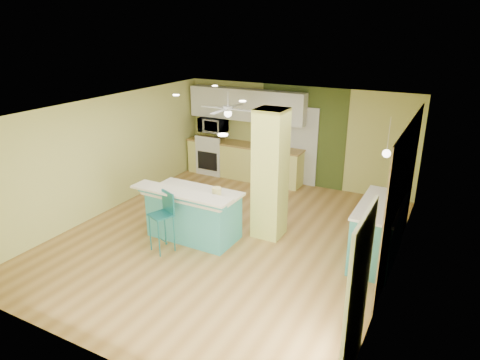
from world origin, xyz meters
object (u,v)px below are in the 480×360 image
object	(u,v)px
peninsula	(193,214)
side_counter	(378,232)
fruit_bowl	(260,145)
canister	(217,192)
bar_stool	(164,212)

from	to	relation	value
peninsula	side_counter	size ratio (longest dim) A/B	1.22
fruit_bowl	canister	world-z (taller)	canister
fruit_bowl	side_counter	bearing A→B (deg)	-36.61
bar_stool	fruit_bowl	world-z (taller)	bar_stool
bar_stool	side_counter	distance (m)	3.77
peninsula	side_counter	bearing A→B (deg)	14.64
peninsula	bar_stool	xyz separation A→B (m)	(-0.18, -0.65, 0.25)
side_counter	canister	size ratio (longest dim) A/B	9.64
peninsula	side_counter	world-z (taller)	peninsula
side_counter	peninsula	bearing A→B (deg)	-166.25
side_counter	fruit_bowl	world-z (taller)	side_counter
peninsula	bar_stool	bearing A→B (deg)	-104.35
bar_stool	side_counter	size ratio (longest dim) A/B	0.68
bar_stool	canister	xyz separation A→B (m)	(0.67, 0.72, 0.26)
canister	bar_stool	bearing A→B (deg)	-132.56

